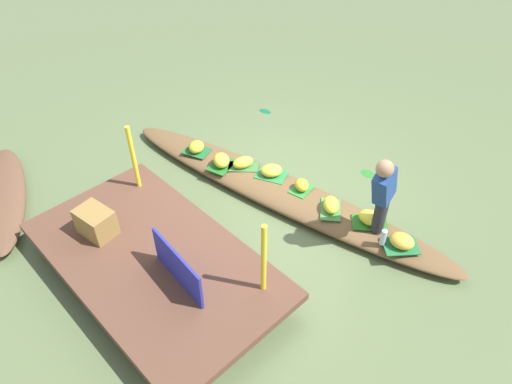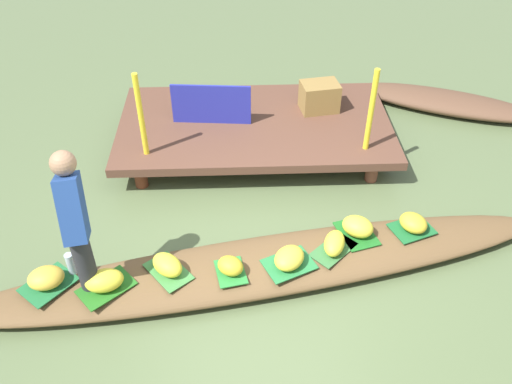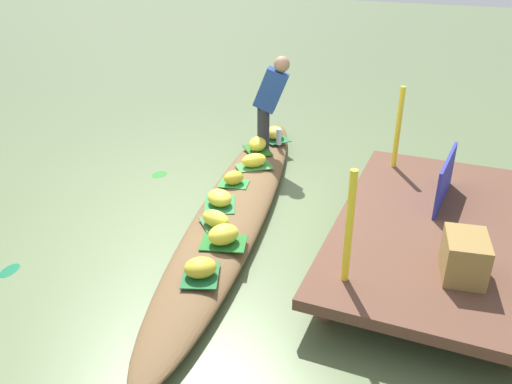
# 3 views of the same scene
# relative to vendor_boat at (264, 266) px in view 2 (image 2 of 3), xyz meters

# --- Properties ---
(canal_water) EXTENTS (40.00, 40.00, 0.00)m
(canal_water) POSITION_rel_vendor_boat_xyz_m (0.00, 0.00, -0.11)
(canal_water) COLOR #576942
(canal_water) RESTS_ON ground
(dock_platform) EXTENTS (3.20, 1.80, 0.35)m
(dock_platform) POSITION_rel_vendor_boat_xyz_m (-0.00, 2.09, 0.19)
(dock_platform) COLOR brown
(dock_platform) RESTS_ON ground
(vendor_boat) EXTENTS (5.46, 1.68, 0.21)m
(vendor_boat) POSITION_rel_vendor_boat_xyz_m (0.00, 0.00, 0.00)
(vendor_boat) COLOR brown
(vendor_boat) RESTS_ON ground
(moored_boat) EXTENTS (2.44, 1.49, 0.22)m
(moored_boat) POSITION_rel_vendor_boat_xyz_m (2.59, 2.86, 0.00)
(moored_boat) COLOR brown
(moored_boat) RESTS_ON ground
(leaf_mat_0) EXTENTS (0.53, 0.51, 0.01)m
(leaf_mat_0) POSITION_rel_vendor_boat_xyz_m (-1.35, -0.29, 0.11)
(leaf_mat_0) COLOR #24661D
(leaf_mat_0) RESTS_ON vendor_boat
(banana_bunch_0) EXTENTS (0.36, 0.28, 0.18)m
(banana_bunch_0) POSITION_rel_vendor_boat_xyz_m (-1.35, -0.29, 0.20)
(banana_bunch_0) COLOR yellow
(banana_bunch_0) RESTS_ON vendor_boat
(leaf_mat_1) EXTENTS (0.31, 0.37, 0.01)m
(leaf_mat_1) POSITION_rel_vendor_boat_xyz_m (-0.30, -0.16, 0.11)
(leaf_mat_1) COLOR #2A8236
(leaf_mat_1) RESTS_ON vendor_boat
(banana_bunch_1) EXTENTS (0.30, 0.29, 0.16)m
(banana_bunch_1) POSITION_rel_vendor_boat_xyz_m (-0.30, -0.16, 0.19)
(banana_bunch_1) COLOR gold
(banana_bunch_1) RESTS_ON vendor_boat
(leaf_mat_2) EXTENTS (0.41, 0.49, 0.01)m
(leaf_mat_2) POSITION_rel_vendor_boat_xyz_m (0.89, 0.28, 0.11)
(leaf_mat_2) COLOR #1D6521
(leaf_mat_2) RESTS_ON vendor_boat
(banana_bunch_2) EXTENTS (0.38, 0.36, 0.18)m
(banana_bunch_2) POSITION_rel_vendor_boat_xyz_m (0.89, 0.28, 0.20)
(banana_bunch_2) COLOR yellow
(banana_bunch_2) RESTS_ON vendor_boat
(leaf_mat_3) EXTENTS (0.52, 0.46, 0.01)m
(leaf_mat_3) POSITION_rel_vendor_boat_xyz_m (0.22, -0.09, 0.11)
(leaf_mat_3) COLOR #28783D
(leaf_mat_3) RESTS_ON vendor_boat
(banana_bunch_3) EXTENTS (0.38, 0.39, 0.16)m
(banana_bunch_3) POSITION_rel_vendor_boat_xyz_m (0.22, -0.09, 0.19)
(banana_bunch_3) COLOR yellow
(banana_bunch_3) RESTS_ON vendor_boat
(leaf_mat_4) EXTENTS (0.48, 0.47, 0.01)m
(leaf_mat_4) POSITION_rel_vendor_boat_xyz_m (0.64, 0.07, 0.11)
(leaf_mat_4) COLOR #376E39
(leaf_mat_4) RESTS_ON vendor_boat
(banana_bunch_4) EXTENTS (0.27, 0.35, 0.16)m
(banana_bunch_4) POSITION_rel_vendor_boat_xyz_m (0.64, 0.07, 0.19)
(banana_bunch_4) COLOR yellow
(banana_bunch_4) RESTS_ON vendor_boat
(leaf_mat_5) EXTENTS (0.52, 0.53, 0.01)m
(leaf_mat_5) POSITION_rel_vendor_boat_xyz_m (-1.85, -0.24, 0.11)
(leaf_mat_5) COLOR #206836
(leaf_mat_5) RESTS_ON vendor_boat
(banana_bunch_5) EXTENTS (0.35, 0.30, 0.17)m
(banana_bunch_5) POSITION_rel_vendor_boat_xyz_m (-1.85, -0.24, 0.20)
(banana_bunch_5) COLOR gold
(banana_bunch_5) RESTS_ON vendor_boat
(leaf_mat_6) EXTENTS (0.48, 0.50, 0.01)m
(leaf_mat_6) POSITION_rel_vendor_boat_xyz_m (-0.84, -0.13, 0.11)
(leaf_mat_6) COLOR #3F803E
(leaf_mat_6) RESTS_ON vendor_boat
(banana_bunch_6) EXTENTS (0.36, 0.36, 0.17)m
(banana_bunch_6) POSITION_rel_vendor_boat_xyz_m (-0.84, -0.13, 0.20)
(banana_bunch_6) COLOR yellow
(banana_bunch_6) RESTS_ON vendor_boat
(leaf_mat_7) EXTENTS (0.47, 0.41, 0.01)m
(leaf_mat_7) POSITION_rel_vendor_boat_xyz_m (1.43, 0.32, 0.11)
(leaf_mat_7) COLOR #1B612E
(leaf_mat_7) RESTS_ON vendor_boat
(banana_bunch_7) EXTENTS (0.34, 0.36, 0.16)m
(banana_bunch_7) POSITION_rel_vendor_boat_xyz_m (1.43, 0.32, 0.19)
(banana_bunch_7) COLOR gold
(banana_bunch_7) RESTS_ON vendor_boat
(vendor_person) EXTENTS (0.26, 0.48, 1.23)m
(vendor_person) POSITION_rel_vendor_boat_xyz_m (-1.50, -0.18, 0.80)
(vendor_person) COLOR #28282D
(vendor_person) RESTS_ON vendor_boat
(water_bottle) EXTENTS (0.07, 0.07, 0.22)m
(water_bottle) POSITION_rel_vendor_boat_xyz_m (-1.67, -0.11, 0.22)
(water_bottle) COLOR silver
(water_bottle) RESTS_ON vendor_boat
(market_banner) EXTENTS (0.91, 0.11, 0.48)m
(market_banner) POSITION_rel_vendor_boat_xyz_m (-0.50, 2.09, 0.49)
(market_banner) COLOR #262B9C
(market_banner) RESTS_ON dock_platform
(railing_post_west) EXTENTS (0.06, 0.06, 0.95)m
(railing_post_west) POSITION_rel_vendor_boat_xyz_m (-1.20, 1.49, 0.72)
(railing_post_west) COLOR yellow
(railing_post_west) RESTS_ON dock_platform
(railing_post_east) EXTENTS (0.06, 0.06, 0.95)m
(railing_post_east) POSITION_rel_vendor_boat_xyz_m (1.20, 1.49, 0.72)
(railing_post_east) COLOR yellow
(railing_post_east) RESTS_ON dock_platform
(produce_crate) EXTENTS (0.48, 0.38, 0.35)m
(produce_crate) POSITION_rel_vendor_boat_xyz_m (0.79, 2.34, 0.42)
(produce_crate) COLOR olive
(produce_crate) RESTS_ON dock_platform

